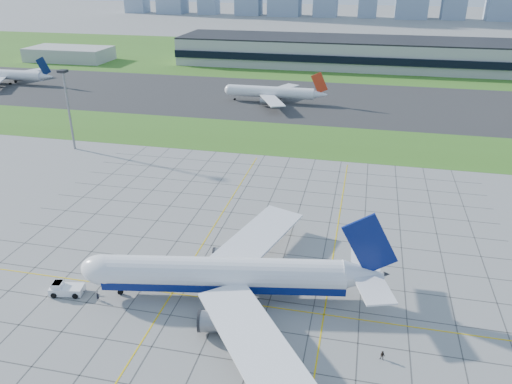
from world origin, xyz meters
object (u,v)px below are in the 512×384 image
crew_near (98,297)px  distant_jet_1 (273,92)px  crew_far (382,356)px  distant_jet_0 (6,74)px  pushback_tug (65,289)px  airliner (226,275)px  light_mast (67,100)px

crew_near → distant_jet_1: (4.16, 144.58, 3.69)m
crew_far → distant_jet_0: bearing=154.5°
distant_jet_0 → pushback_tug: bearing=-50.2°
airliner → crew_near: 23.55m
pushback_tug → crew_far: size_ratio=5.43×
crew_near → distant_jet_1: size_ratio=0.04×
light_mast → crew_far: bearing=-37.8°
airliner → crew_near: (-22.41, -5.99, -4.06)m
light_mast → distant_jet_0: (-85.24, 80.04, -11.69)m
pushback_tug → light_mast: bearing=109.7°
airliner → light_mast: bearing=126.6°
pushback_tug → crew_near: bearing=-14.4°
airliner → crew_near: bearing=-175.2°
pushback_tug → distant_jet_1: size_ratio=0.21×
crew_near → crew_far: size_ratio=0.98×
distant_jet_1 → crew_near: bearing=-91.6°
crew_near → light_mast: bearing=56.1°
crew_near → distant_jet_1: distant_jet_1 is taller
pushback_tug → crew_far: 57.00m
light_mast → crew_far: light_mast is taller
airliner → pushback_tug: 29.94m
pushback_tug → crew_near: (6.78, -0.49, -0.28)m
light_mast → distant_jet_0: light_mast is taller
light_mast → distant_jet_1: (51.89, 72.69, -11.69)m
crew_near → crew_far: crew_far is taller
airliner → pushback_tug: bearing=-179.5°
airliner → crew_far: (27.63, -9.99, -4.04)m
light_mast → airliner: (70.14, -65.90, -11.32)m
crew_far → light_mast: bearing=157.1°
pushback_tug → distant_jet_1: distant_jet_1 is taller
light_mast → pushback_tug: size_ratio=2.90×
distant_jet_1 → crew_far: bearing=-72.8°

